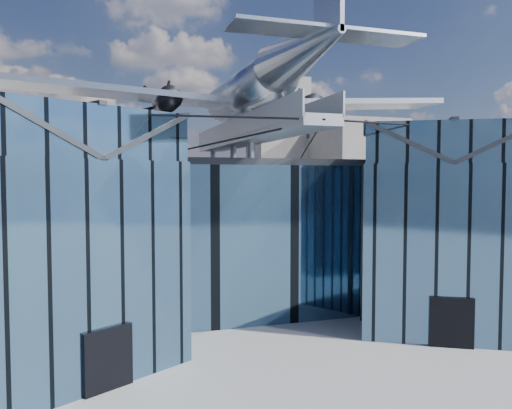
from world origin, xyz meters
name	(u,v)px	position (x,y,z in m)	size (l,w,h in m)	color
ground_plane	(267,337)	(0.00, 0.00, 0.00)	(120.00, 120.00, 0.00)	gray
museum	(238,227)	(0.00, 5.82, 5.54)	(32.88, 24.50, 17.60)	#44698B
bg_towers	(167,170)	(1.45, 50.49, 10.01)	(77.00, 24.50, 26.00)	gray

